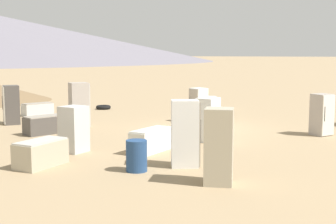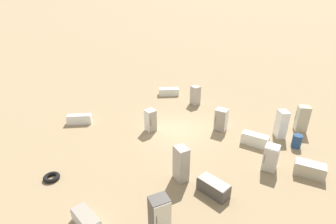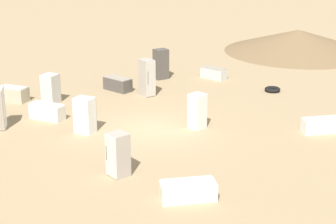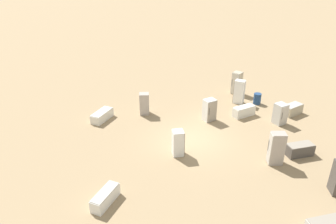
# 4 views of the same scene
# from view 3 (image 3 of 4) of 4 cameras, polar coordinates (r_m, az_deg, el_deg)

# --- Properties ---
(ground_plane) EXTENTS (1000.00, 1000.00, 0.00)m
(ground_plane) POSITION_cam_3_polar(r_m,az_deg,el_deg) (24.35, -1.71, -1.77)
(ground_plane) COLOR #9E8460
(dirt_mound) EXTENTS (10.09, 10.09, 1.52)m
(dirt_mound) POSITION_cam_3_polar(r_m,az_deg,el_deg) (39.96, 13.06, 7.07)
(dirt_mound) COLOR brown
(dirt_mound) RESTS_ON ground_plane
(discarded_fridge_0) EXTENTS (0.77, 0.80, 1.54)m
(discarded_fridge_0) POSITION_cam_3_polar(r_m,az_deg,el_deg) (24.29, 2.96, 0.10)
(discarded_fridge_0) COLOR white
(discarded_fridge_0) RESTS_ON ground_plane
(discarded_fridge_1) EXTENTS (0.88, 1.55, 0.73)m
(discarded_fridge_1) POSITION_cam_3_polar(r_m,az_deg,el_deg) (29.14, -15.46, 1.78)
(discarded_fridge_1) COLOR #B2A88E
(discarded_fridge_1) RESTS_ON ground_plane
(discarded_fridge_2) EXTENTS (1.67, 1.87, 0.63)m
(discarded_fridge_2) POSITION_cam_3_polar(r_m,az_deg,el_deg) (18.27, 2.06, -7.98)
(discarded_fridge_2) COLOR silver
(discarded_fridge_2) RESTS_ON ground_plane
(discarded_fridge_3) EXTENTS (1.02, 1.65, 0.71)m
(discarded_fridge_3) POSITION_cam_3_polar(r_m,az_deg,el_deg) (30.00, -5.13, 2.86)
(discarded_fridge_3) COLOR #4C4742
(discarded_fridge_3) RESTS_ON ground_plane
(discarded_fridge_5) EXTENTS (1.51, 1.69, 0.66)m
(discarded_fridge_5) POSITION_cam_3_polar(r_m,az_deg,el_deg) (24.77, 15.37, -1.29)
(discarded_fridge_5) COLOR white
(discarded_fridge_5) RESTS_ON ground_plane
(discarded_fridge_6) EXTENTS (0.77, 0.72, 1.46)m
(discarded_fridge_6) POSITION_cam_3_polar(r_m,az_deg,el_deg) (28.29, -11.83, 2.34)
(discarded_fridge_6) COLOR silver
(discarded_fridge_6) RESTS_ON ground_plane
(discarded_fridge_7) EXTENTS (0.86, 0.87, 1.58)m
(discarded_fridge_7) POSITION_cam_3_polar(r_m,az_deg,el_deg) (19.81, -5.11, -4.34)
(discarded_fridge_7) COLOR #A89E93
(discarded_fridge_7) RESTS_ON ground_plane
(discarded_fridge_8) EXTENTS (0.99, 1.60, 0.62)m
(discarded_fridge_8) POSITION_cam_3_polar(r_m,az_deg,el_deg) (32.34, 4.67, 3.96)
(discarded_fridge_8) COLOR silver
(discarded_fridge_8) RESTS_ON ground_plane
(discarded_fridge_9) EXTENTS (0.85, 0.94, 1.90)m
(discarded_fridge_9) POSITION_cam_3_polar(r_m,az_deg,el_deg) (28.87, -2.14, 3.52)
(discarded_fridge_9) COLOR #A89E93
(discarded_fridge_9) RESTS_ON ground_plane
(discarded_fridge_10) EXTENTS (0.97, 0.95, 1.71)m
(discarded_fridge_10) POSITION_cam_3_polar(r_m,az_deg,el_deg) (32.07, -0.74, 4.91)
(discarded_fridge_10) COLOR #4C4742
(discarded_fridge_10) RESTS_ON ground_plane
(discarded_fridge_11) EXTENTS (0.66, 1.64, 0.73)m
(discarded_fridge_11) POSITION_cam_3_polar(r_m,az_deg,el_deg) (26.07, -12.19, 0.05)
(discarded_fridge_11) COLOR silver
(discarded_fridge_11) RESTS_ON ground_plane
(discarded_fridge_12) EXTENTS (0.71, 0.79, 1.55)m
(discarded_fridge_12) POSITION_cam_3_polar(r_m,az_deg,el_deg) (23.99, -8.44, -0.32)
(discarded_fridge_12) COLOR white
(discarded_fridge_12) RESTS_ON ground_plane
(scrap_tire) EXTENTS (0.83, 0.83, 0.22)m
(scrap_tire) POSITION_cam_3_polar(r_m,az_deg,el_deg) (30.25, 10.57, 2.26)
(scrap_tire) COLOR black
(scrap_tire) RESTS_ON ground_plane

